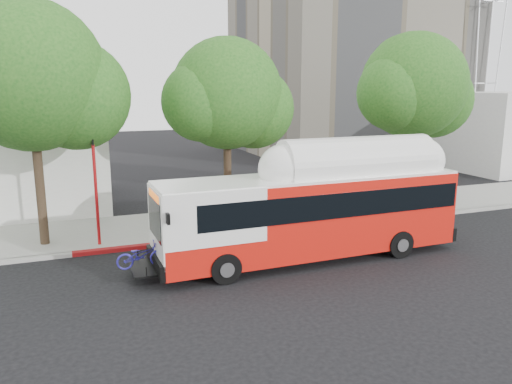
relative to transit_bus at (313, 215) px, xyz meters
The scene contains 9 objects.
ground 1.85m from the transit_bus, 143.93° to the right, with size 120.00×120.00×0.00m, color black.
sidewalk 6.34m from the transit_bus, 95.23° to the left, with size 60.00×5.00×0.15m, color gray.
curb_strip 3.90m from the transit_bus, 99.06° to the left, with size 60.00×0.30×0.15m, color gray.
red_curb_segment 5.25m from the transit_bus, 135.51° to the left, with size 10.00×0.32×0.16m, color maroon.
street_tree_left 11.53m from the transit_bus, 150.44° to the left, with size 6.67×5.80×9.74m.
street_tree_mid 7.13m from the transit_bus, 101.51° to the left, with size 5.75×5.00×8.62m.
street_tree_right 11.37m from the transit_bus, 31.55° to the left, with size 6.21×5.40×9.18m.
transit_bus is the anchor object (origin of this frame).
signal_pole 8.60m from the transit_bus, 150.74° to the left, with size 0.13×0.42×4.45m.
Camera 1 is at (-7.87, -15.77, 6.42)m, focal length 35.00 mm.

